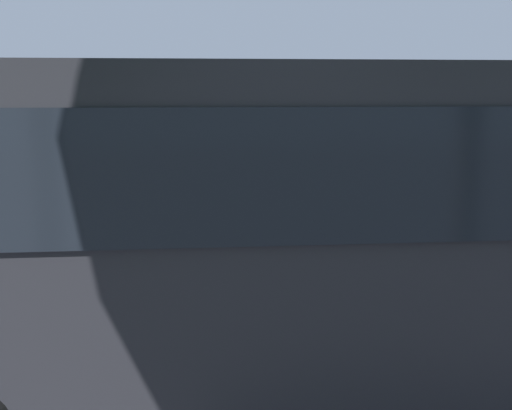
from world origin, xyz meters
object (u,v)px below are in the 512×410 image
at_px(spectator_far_left, 486,235).
at_px(traffic_cone, 203,213).
at_px(spectator_centre, 296,240).
at_px(spectator_left, 401,245).
at_px(stunt_motorcycle, 92,185).
at_px(parked_motorcycle_silver, 213,293).
at_px(tour_bus, 423,239).

xyz_separation_m(spectator_far_left, traffic_cone, (4.10, -6.08, -0.75)).
bearing_deg(spectator_centre, spectator_left, 167.37).
distance_m(spectator_far_left, stunt_motorcycle, 8.37).
distance_m(spectator_left, parked_motorcycle_silver, 2.58).
relative_size(spectator_left, stunt_motorcycle, 0.89).
bearing_deg(stunt_motorcycle, spectator_far_left, 140.01).
height_order(spectator_left, stunt_motorcycle, stunt_motorcycle).
height_order(tour_bus, spectator_far_left, tour_bus).
distance_m(spectator_far_left, spectator_left, 1.31).
bearing_deg(spectator_left, parked_motorcycle_silver, 8.91).
bearing_deg(spectator_centre, spectator_far_left, -179.66).
xyz_separation_m(spectator_far_left, spectator_centre, (2.63, 0.02, -0.05)).
xyz_separation_m(spectator_far_left, stunt_motorcycle, (6.41, -5.38, 0.00)).
height_order(spectator_far_left, parked_motorcycle_silver, spectator_far_left).
bearing_deg(parked_motorcycle_silver, stunt_motorcycle, -66.56).
height_order(spectator_far_left, traffic_cone, spectator_far_left).
height_order(spectator_far_left, spectator_left, spectator_far_left).
height_order(tour_bus, spectator_centre, tour_bus).
relative_size(spectator_centre, parked_motorcycle_silver, 0.82).
distance_m(tour_bus, parked_motorcycle_silver, 3.20).
bearing_deg(traffic_cone, tour_bus, 104.73).
relative_size(spectator_far_left, spectator_left, 1.06).
bearing_deg(spectator_left, stunt_motorcycle, -47.94).
bearing_deg(traffic_cone, stunt_motorcycle, 16.89).
height_order(spectator_centre, stunt_motorcycle, stunt_motorcycle).
bearing_deg(spectator_left, spectator_centre, -12.63).
bearing_deg(traffic_cone, parked_motorcycle_silver, 92.78).
bearing_deg(parked_motorcycle_silver, traffic_cone, -87.22).
height_order(parked_motorcycle_silver, stunt_motorcycle, stunt_motorcycle).
relative_size(stunt_motorcycle, traffic_cone, 3.00).
relative_size(spectator_far_left, traffic_cone, 2.80).
bearing_deg(stunt_motorcycle, spectator_centre, 125.01).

